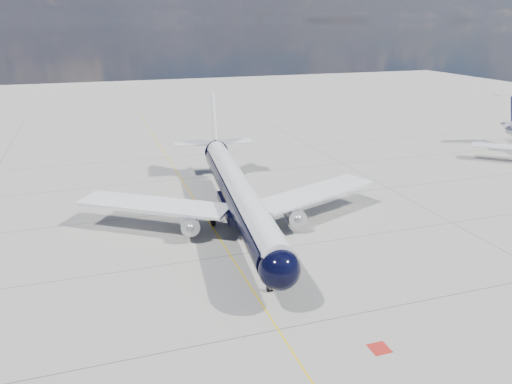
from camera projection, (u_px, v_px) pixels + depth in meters
ground at (194, 198)px, 73.87m from camera, size 320.00×320.00×0.00m
taxiway_centerline at (201, 210)px, 69.39m from camera, size 0.16×160.00×0.01m
red_marking at (379, 348)px, 40.06m from camera, size 1.60×1.60×0.01m
main_airliner at (237, 191)px, 63.62m from camera, size 40.05×49.02×14.16m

